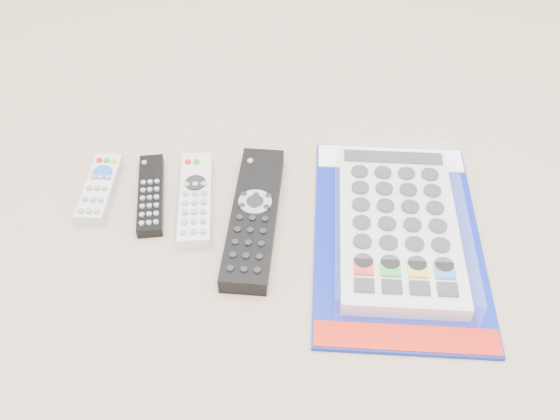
{
  "coord_description": "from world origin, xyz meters",
  "views": [
    {
      "loc": [
        0.04,
        -0.57,
        0.63
      ],
      "look_at": [
        0.05,
        0.03,
        0.01
      ],
      "focal_mm": 40.0,
      "sensor_mm": 36.0,
      "label": 1
    }
  ],
  "objects_px": {
    "remote_silver_dvd": "(195,198)",
    "jumbo_remote_packaged": "(398,224)",
    "remote_slim_black": "(151,194)",
    "remote_small_grey": "(100,188)",
    "remote_large_black": "(254,216)"
  },
  "relations": [
    {
      "from": "remote_large_black",
      "to": "jumbo_remote_packaged",
      "type": "relative_size",
      "value": 0.67
    },
    {
      "from": "remote_silver_dvd",
      "to": "jumbo_remote_packaged",
      "type": "relative_size",
      "value": 0.47
    },
    {
      "from": "remote_silver_dvd",
      "to": "remote_large_black",
      "type": "distance_m",
      "value": 0.09
    },
    {
      "from": "remote_large_black",
      "to": "jumbo_remote_packaged",
      "type": "distance_m",
      "value": 0.2
    },
    {
      "from": "remote_slim_black",
      "to": "jumbo_remote_packaged",
      "type": "height_order",
      "value": "jumbo_remote_packaged"
    },
    {
      "from": "remote_slim_black",
      "to": "jumbo_remote_packaged",
      "type": "distance_m",
      "value": 0.35
    },
    {
      "from": "remote_small_grey",
      "to": "jumbo_remote_packaged",
      "type": "bearing_deg",
      "value": -8.71
    },
    {
      "from": "remote_small_grey",
      "to": "remote_silver_dvd",
      "type": "relative_size",
      "value": 0.75
    },
    {
      "from": "remote_slim_black",
      "to": "remote_large_black",
      "type": "bearing_deg",
      "value": -24.17
    },
    {
      "from": "remote_small_grey",
      "to": "jumbo_remote_packaged",
      "type": "relative_size",
      "value": 0.35
    },
    {
      "from": "remote_large_black",
      "to": "remote_silver_dvd",
      "type": "bearing_deg",
      "value": 161.28
    },
    {
      "from": "remote_small_grey",
      "to": "remote_silver_dvd",
      "type": "xyz_separation_m",
      "value": [
        0.14,
        -0.02,
        -0.0
      ]
    },
    {
      "from": "remote_small_grey",
      "to": "remote_silver_dvd",
      "type": "height_order",
      "value": "same"
    },
    {
      "from": "remote_small_grey",
      "to": "remote_slim_black",
      "type": "distance_m",
      "value": 0.08
    },
    {
      "from": "remote_small_grey",
      "to": "remote_slim_black",
      "type": "relative_size",
      "value": 0.85
    }
  ]
}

